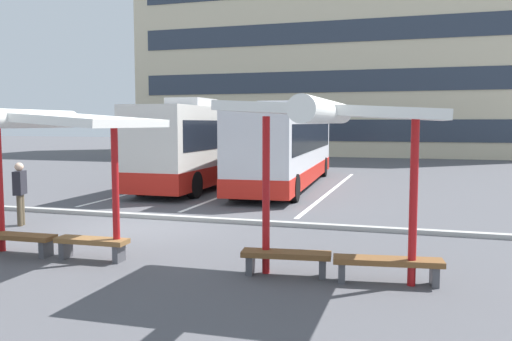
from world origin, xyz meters
TOP-DOWN VIEW (x-y plane):
  - ground_plane at (0.00, 0.00)m, footprint 160.00×160.00m
  - terminal_building at (0.03, 36.58)m, footprint 35.16×11.28m
  - coach_bus_0 at (-1.95, 9.48)m, footprint 2.57×10.75m
  - coach_bus_1 at (1.60, 10.37)m, footprint 3.13×12.54m
  - lane_stripe_0 at (-3.74, 9.67)m, footprint 0.16×14.00m
  - lane_stripe_1 at (0.00, 9.67)m, footprint 0.16×14.00m
  - lane_stripe_2 at (3.74, 9.67)m, footprint 0.16×14.00m
  - waiting_shelter_1 at (-0.14, -3.25)m, footprint 3.85×4.69m
  - bench_1 at (-1.04, -3.17)m, footprint 1.81×0.48m
  - bench_2 at (0.76, -3.07)m, footprint 1.54×0.48m
  - waiting_shelter_2 at (5.72, -3.21)m, footprint 3.60×4.51m
  - bench_3 at (4.82, -3.00)m, footprint 1.67×0.62m
  - bench_4 at (6.62, -2.96)m, footprint 1.91×0.67m
  - platform_kerb at (0.00, 1.51)m, footprint 44.00×0.24m
  - waiting_passenger_0 at (-3.22, -0.48)m, footprint 0.39×0.54m

SIDE VIEW (x-z plane):
  - ground_plane at x=0.00m, z-range 0.00..0.00m
  - lane_stripe_0 at x=-3.74m, z-range 0.00..0.01m
  - lane_stripe_1 at x=0.00m, z-range 0.00..0.01m
  - lane_stripe_2 at x=3.74m, z-range 0.00..0.01m
  - platform_kerb at x=0.00m, z-range 0.00..0.12m
  - bench_2 at x=0.76m, z-range 0.11..0.56m
  - bench_3 at x=4.82m, z-range 0.11..0.56m
  - bench_1 at x=-1.04m, z-range 0.11..0.56m
  - bench_4 at x=6.62m, z-range 0.12..0.57m
  - waiting_passenger_0 at x=-3.22m, z-range 0.14..1.86m
  - coach_bus_1 at x=1.60m, z-range -0.11..3.54m
  - coach_bus_0 at x=-1.95m, z-range -0.13..3.67m
  - waiting_shelter_1 at x=-0.14m, z-range 1.27..4.38m
  - waiting_shelter_2 at x=5.72m, z-range 1.33..4.48m
  - terminal_building at x=0.03m, z-range -1.36..21.26m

